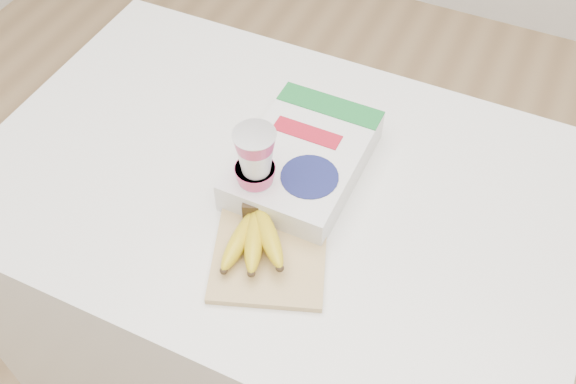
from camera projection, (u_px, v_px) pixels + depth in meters
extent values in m
plane|color=tan|center=(281.00, 371.00, 1.91)|extent=(4.00, 4.00, 0.00)
cube|color=white|center=(279.00, 296.00, 1.57)|extent=(1.17, 0.78, 0.88)
cube|color=tan|center=(271.00, 241.00, 1.13)|extent=(0.27, 0.31, 0.01)
cube|color=#382816|center=(257.00, 204.00, 1.14)|extent=(0.06, 0.06, 0.03)
ellipsoid|color=gold|center=(241.00, 239.00, 1.11)|extent=(0.04, 0.15, 0.04)
sphere|color=#382816|center=(224.00, 270.00, 1.06)|extent=(0.01, 0.01, 0.01)
ellipsoid|color=gold|center=(254.00, 239.00, 1.10)|extent=(0.09, 0.15, 0.04)
sphere|color=#382816|center=(251.00, 273.00, 1.05)|extent=(0.01, 0.01, 0.01)
ellipsoid|color=gold|center=(268.00, 235.00, 1.09)|extent=(0.12, 0.13, 0.04)
sphere|color=#382816|center=(280.00, 268.00, 1.05)|extent=(0.01, 0.01, 0.01)
cylinder|color=silver|center=(254.00, 134.00, 1.05)|extent=(0.07, 0.07, 0.00)
cube|color=white|center=(303.00, 160.00, 1.22)|extent=(0.21, 0.31, 0.07)
cube|color=#19702F|center=(330.00, 105.00, 1.26)|extent=(0.21, 0.06, 0.00)
cylinder|color=#151A4F|center=(310.00, 177.00, 1.15)|extent=(0.11, 0.11, 0.00)
cube|color=#AB1325|center=(307.00, 133.00, 1.22)|extent=(0.13, 0.04, 0.00)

